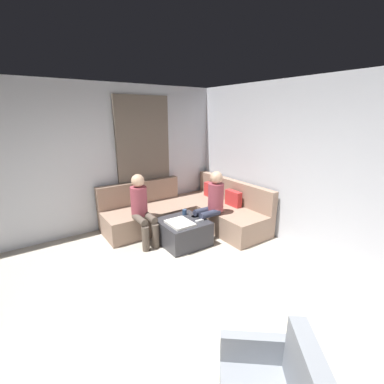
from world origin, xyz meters
The scene contains 12 objects.
ground_plane centered at (0.00, 0.00, -0.05)m, with size 6.00×6.00×0.10m, color #B2A899.
wall_back centered at (0.00, 2.94, 1.35)m, with size 6.00×0.12×2.70m, color silver.
wall_left centered at (-2.94, 0.00, 1.35)m, with size 0.12×6.00×2.70m, color silver.
curtain_panel centered at (-2.84, 1.30, 1.25)m, with size 0.06×1.10×2.50m, color #726659.
area_rug centered at (-0.20, 0.10, 0.01)m, with size 2.60×2.20×0.01m, color beige.
sectional_couch centered at (-2.08, 1.88, 0.28)m, with size 2.10×2.55×0.87m.
ottoman centered at (-1.50, 1.35, 0.21)m, with size 0.76×0.76×0.42m, color #333338.
folded_blanket centered at (-1.40, 1.23, 0.44)m, with size 0.44×0.36×0.04m, color white.
coffee_mug centered at (-1.72, 1.53, 0.47)m, with size 0.08×0.08×0.10m, color #334C72.
game_remote centered at (-1.32, 1.57, 0.43)m, with size 0.05×0.15×0.02m, color white.
person_on_couch_back centered at (-1.46, 1.93, 0.66)m, with size 0.30×0.60×1.20m.
person_on_couch_side centered at (-1.93, 0.80, 0.66)m, with size 0.60×0.30×1.20m.
Camera 1 is at (1.98, -0.85, 2.17)m, focal length 24.50 mm.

